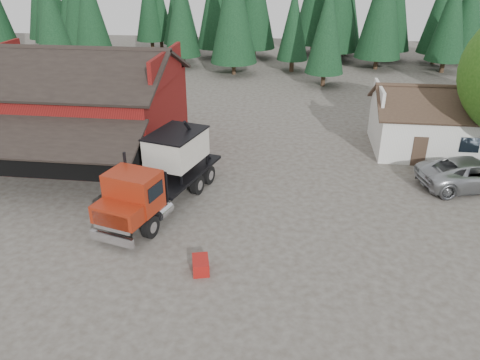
# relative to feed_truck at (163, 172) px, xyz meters

# --- Properties ---
(ground) EXTENTS (120.00, 120.00, 0.00)m
(ground) POSITION_rel_feed_truck_xyz_m (3.49, -2.77, -2.00)
(ground) COLOR #433D35
(ground) RESTS_ON ground
(red_barn) EXTENTS (12.80, 13.63, 7.18)m
(red_barn) POSITION_rel_feed_truck_xyz_m (-7.51, 7.14, 0.70)
(red_barn) COLOR maroon
(red_barn) RESTS_ON ground
(farmhouse) EXTENTS (8.60, 6.42, 4.65)m
(farmhouse) POSITION_rel_feed_truck_xyz_m (16.48, 10.23, -0.33)
(farmhouse) COLOR silver
(farmhouse) RESTS_ON ground
(conifer_backdrop) EXTENTS (76.00, 16.00, 16.00)m
(conifer_backdrop) POSITION_rel_feed_truck_xyz_m (3.49, 39.23, -2.00)
(conifer_backdrop) COLOR black
(conifer_backdrop) RESTS_ON ground
(near_pine_a) EXTENTS (4.40, 4.40, 11.40)m
(near_pine_a) POSITION_rel_feed_truck_xyz_m (-18.51, 25.23, 4.40)
(near_pine_a) COLOR #382619
(near_pine_a) RESTS_ON ground
(near_pine_b) EXTENTS (3.96, 3.96, 10.40)m
(near_pine_b) POSITION_rel_feed_truck_xyz_m (9.49, 27.23, 3.89)
(near_pine_b) COLOR #382619
(near_pine_b) RESTS_ON ground
(near_pine_d) EXTENTS (5.28, 5.28, 13.40)m
(near_pine_d) POSITION_rel_feed_truck_xyz_m (-0.51, 31.23, 5.40)
(near_pine_d) COLOR #382619
(near_pine_d) RESTS_ON ground
(feed_truck) EXTENTS (4.92, 9.78, 4.27)m
(feed_truck) POSITION_rel_feed_truck_xyz_m (0.00, 0.00, 0.00)
(feed_truck) COLOR black
(feed_truck) RESTS_ON ground
(silver_car) EXTENTS (6.93, 4.41, 1.78)m
(silver_car) POSITION_rel_feed_truck_xyz_m (17.49, 4.36, -1.11)
(silver_car) COLOR #9FA2A6
(silver_car) RESTS_ON ground
(equip_box) EXTENTS (0.96, 1.24, 0.60)m
(equip_box) POSITION_rel_feed_truck_xyz_m (3.18, -5.68, -1.70)
(equip_box) COLOR maroon
(equip_box) RESTS_ON ground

